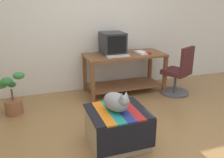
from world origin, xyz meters
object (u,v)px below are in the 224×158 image
object	(u,v)px
ottoman_with_blanket	(117,127)
tv_monitor	(113,43)
cat	(117,102)
desk	(124,66)
keyboard	(118,56)
potted_plant	(12,98)
book	(141,53)
office_chair	(179,74)
stapler	(148,53)

from	to	relation	value
ottoman_with_blanket	tv_monitor	bearing A→B (deg)	72.59
cat	ottoman_with_blanket	bearing A→B (deg)	-18.31
desk	tv_monitor	bearing A→B (deg)	152.08
keyboard	ottoman_with_blanket	bearing A→B (deg)	-110.84
keyboard	cat	world-z (taller)	keyboard
keyboard	potted_plant	bearing A→B (deg)	-175.46
book	potted_plant	world-z (taller)	book
cat	tv_monitor	bearing A→B (deg)	52.22
book	ottoman_with_blanket	distance (m)	1.89
office_chair	stapler	bearing A→B (deg)	-52.98
keyboard	office_chair	bearing A→B (deg)	-14.23
tv_monitor	cat	world-z (taller)	tv_monitor
ottoman_with_blanket	stapler	bearing A→B (deg)	51.55
desk	stapler	world-z (taller)	stapler
cat	office_chair	bearing A→B (deg)	15.09
cat	stapler	size ratio (longest dim) A/B	4.05
cat	potted_plant	size ratio (longest dim) A/B	0.68
book	stapler	xyz separation A→B (m)	(0.08, -0.12, 0.01)
potted_plant	stapler	bearing A→B (deg)	3.14
stapler	tv_monitor	bearing A→B (deg)	81.08
cat	office_chair	distance (m)	1.98
desk	book	size ratio (longest dim) A/B	5.08
keyboard	office_chair	world-z (taller)	office_chair
desk	office_chair	xyz separation A→B (m)	(0.89, -0.42, -0.11)
desk	potted_plant	bearing A→B (deg)	-171.33
tv_monitor	keyboard	distance (m)	0.31
tv_monitor	stapler	xyz separation A→B (m)	(0.58, -0.27, -0.17)
ottoman_with_blanket	book	bearing A→B (deg)	55.86
keyboard	potted_plant	xyz separation A→B (m)	(-1.74, -0.15, -0.47)
desk	potted_plant	world-z (taller)	desk
office_chair	potted_plant	bearing A→B (deg)	-29.41
office_chair	keyboard	bearing A→B (deg)	-40.91
cat	potted_plant	bearing A→B (deg)	113.83
desk	ottoman_with_blanket	size ratio (longest dim) A/B	2.12
cat	stapler	xyz separation A→B (m)	(1.11, 1.38, 0.19)
desk	office_chair	bearing A→B (deg)	-25.12
office_chair	desk	bearing A→B (deg)	-52.04
ottoman_with_blanket	cat	distance (m)	0.33
cat	desk	bearing A→B (deg)	44.99
keyboard	book	size ratio (longest dim) A/B	1.41
book	potted_plant	distance (m)	2.30
book	stapler	distance (m)	0.14
potted_plant	ottoman_with_blanket	bearing A→B (deg)	-45.86
desk	tv_monitor	xyz separation A→B (m)	(-0.19, 0.10, 0.42)
desk	keyboard	xyz separation A→B (m)	(-0.19, -0.15, 0.24)
potted_plant	office_chair	distance (m)	2.82
book	tv_monitor	bearing A→B (deg)	155.60
keyboard	cat	size ratio (longest dim) A/B	0.90
keyboard	stapler	size ratio (longest dim) A/B	3.64
stapler	cat	bearing A→B (deg)	157.60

